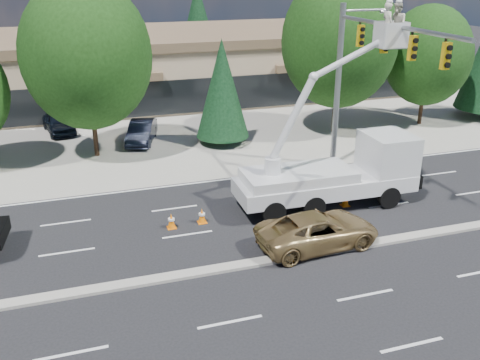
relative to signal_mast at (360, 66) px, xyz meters
name	(u,v)px	position (x,y,z in m)	size (l,w,h in m)	color
ground	(206,272)	(-10.03, -7.04, -6.06)	(140.00, 140.00, 0.00)	black
concrete_apron	(136,129)	(-10.03, 12.96, -6.05)	(140.00, 22.00, 0.01)	gray
road_median	(206,271)	(-10.03, -7.04, -6.00)	(120.00, 0.55, 0.12)	gray
strip_mall	(118,65)	(-10.03, 22.93, -3.23)	(50.40, 15.40, 5.50)	tan
tree_front_d	(87,55)	(-13.03, 7.96, -0.01)	(7.44, 7.44, 10.33)	#332114
tree_front_e	(222,89)	(-5.03, 7.96, -2.46)	(3.40, 3.40, 6.70)	#332114
tree_front_f	(339,41)	(2.97, 7.96, 0.14)	(7.63, 7.63, 10.58)	#332114
tree_front_g	(428,56)	(9.97, 7.96, -1.13)	(6.07, 6.07, 8.42)	#332114
tree_back_b	(63,16)	(-14.03, 34.96, -0.03)	(5.70, 5.70, 11.23)	#332114
tree_back_c	(198,22)	(-0.03, 34.96, -1.10)	(4.69, 4.69, 9.25)	#332114
tree_back_d	(299,19)	(11.97, 34.96, -1.13)	(4.66, 4.66, 9.18)	#332114
signal_mast	(360,66)	(0.00, 0.00, 0.00)	(2.76, 10.16, 9.00)	gray
bucket_truck	(343,164)	(-2.17, -2.86, -4.01)	(8.74, 2.93, 9.46)	silver
traffic_cone_b	(171,221)	(-10.55, -3.00, -5.72)	(0.40, 0.40, 0.70)	orange
traffic_cone_c	(202,216)	(-9.14, -2.90, -5.72)	(0.40, 0.40, 0.70)	orange
traffic_cone_d	(345,199)	(-2.09, -3.25, -5.72)	(0.40, 0.40, 0.70)	orange
minivan	(318,230)	(-5.10, -6.44, -5.34)	(2.37, 5.14, 1.43)	#A3844E
parked_car_west	(58,122)	(-15.19, 13.70, -5.33)	(1.72, 4.28, 1.46)	black
parked_car_east	(142,132)	(-10.03, 9.73, -5.35)	(1.49, 4.29, 1.41)	black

